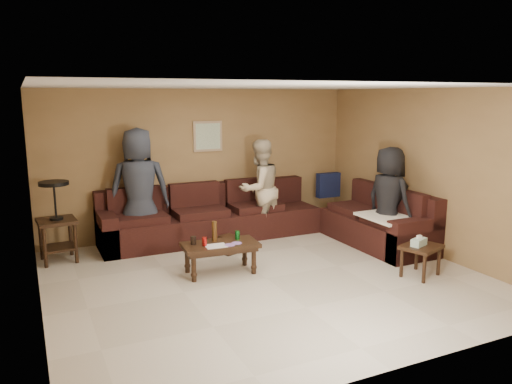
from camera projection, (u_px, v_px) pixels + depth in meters
room at (267, 154)px, 6.32m from camera, size 5.60×5.50×2.50m
sectional_sofa at (270, 222)px, 8.26m from camera, size 4.65×2.90×0.97m
coffee_table at (220, 247)px, 6.76m from camera, size 1.06×0.58×0.71m
end_table_left at (57, 220)px, 7.21m from camera, size 0.56×0.56×1.19m
side_table_right at (421, 249)px, 6.65m from camera, size 0.63×0.58×0.57m
waste_bin at (229, 244)px, 7.66m from camera, size 0.30×0.30×0.28m
wall_art at (208, 136)px, 8.55m from camera, size 0.52×0.04×0.52m
person_left at (139, 189)px, 7.80m from camera, size 1.02×0.75×1.91m
person_middle at (260, 189)px, 8.43m from camera, size 0.95×0.82×1.67m
person_right at (389, 199)px, 7.68m from camera, size 0.65×0.88×1.63m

